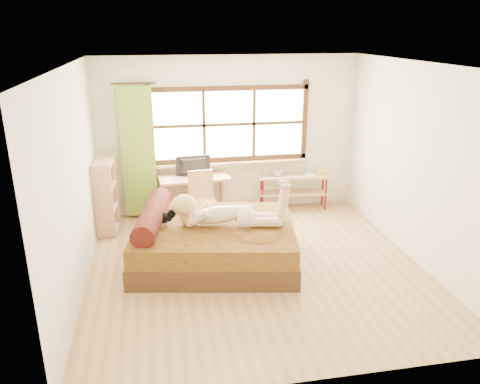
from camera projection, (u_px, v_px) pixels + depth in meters
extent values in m
plane|color=#9E754C|center=(256.00, 267.00, 6.44)|extent=(4.50, 4.50, 0.00)
plane|color=white|center=(258.00, 65.00, 5.55)|extent=(4.50, 4.50, 0.00)
plane|color=silver|center=(229.00, 136.00, 8.08)|extent=(4.50, 0.00, 4.50)
plane|color=silver|center=(314.00, 251.00, 3.91)|extent=(4.50, 0.00, 4.50)
plane|color=silver|center=(74.00, 183.00, 5.61)|extent=(0.00, 4.50, 4.50)
plane|color=silver|center=(418.00, 164.00, 6.38)|extent=(0.00, 4.50, 4.50)
cube|color=#FFEDBF|center=(229.00, 124.00, 8.01)|extent=(2.60, 0.01, 1.30)
cube|color=tan|center=(230.00, 163.00, 8.16)|extent=(2.80, 0.16, 0.04)
cube|color=olive|center=(138.00, 153.00, 7.77)|extent=(0.55, 0.10, 2.20)
cube|color=#372210|center=(216.00, 251.00, 6.59)|extent=(2.47, 2.12, 0.27)
cube|color=#351F0C|center=(215.00, 233.00, 6.50)|extent=(2.42, 2.08, 0.27)
cylinder|color=black|center=(153.00, 216.00, 6.41)|extent=(0.57, 1.52, 0.31)
cube|color=tan|center=(194.00, 178.00, 7.90)|extent=(1.22, 0.64, 0.04)
cube|color=tan|center=(165.00, 205.00, 7.69)|extent=(0.05, 0.05, 0.71)
cube|color=tan|center=(228.00, 199.00, 7.96)|extent=(0.05, 0.05, 0.71)
cube|color=tan|center=(162.00, 197.00, 8.08)|extent=(0.05, 0.05, 0.71)
cube|color=tan|center=(222.00, 191.00, 8.36)|extent=(0.05, 0.05, 0.71)
imported|color=black|center=(194.00, 166.00, 7.89)|extent=(0.59, 0.13, 0.34)
cube|color=tan|center=(203.00, 202.00, 7.60)|extent=(0.45, 0.45, 0.04)
cube|color=tan|center=(201.00, 184.00, 7.68)|extent=(0.41, 0.08, 0.47)
cube|color=tan|center=(195.00, 220.00, 7.47)|extent=(0.04, 0.04, 0.41)
cube|color=tan|center=(217.00, 218.00, 7.56)|extent=(0.04, 0.04, 0.41)
cube|color=tan|center=(191.00, 212.00, 7.79)|extent=(0.04, 0.04, 0.41)
cube|color=tan|center=(212.00, 210.00, 7.88)|extent=(0.04, 0.04, 0.41)
cube|color=tan|center=(294.00, 176.00, 8.36)|extent=(1.27, 0.45, 0.04)
cube|color=tan|center=(293.00, 193.00, 8.46)|extent=(1.27, 0.45, 0.03)
cylinder|color=maroon|center=(263.00, 195.00, 8.30)|extent=(0.04, 0.04, 0.62)
cylinder|color=maroon|center=(326.00, 193.00, 8.37)|extent=(0.04, 0.04, 0.62)
cylinder|color=maroon|center=(261.00, 190.00, 8.54)|extent=(0.04, 0.04, 0.62)
cylinder|color=maroon|center=(323.00, 189.00, 8.61)|extent=(0.04, 0.04, 0.62)
cube|color=gold|center=(320.00, 173.00, 8.37)|extent=(0.11, 0.11, 0.08)
imported|color=gray|center=(278.00, 173.00, 8.28)|extent=(0.15, 0.15, 0.11)
imported|color=gray|center=(305.00, 174.00, 8.38)|extent=(0.19, 0.24, 0.02)
cube|color=tan|center=(109.00, 229.00, 7.54)|extent=(0.32, 0.50, 0.03)
cube|color=tan|center=(107.00, 208.00, 7.41)|extent=(0.32, 0.50, 0.03)
cube|color=tan|center=(105.00, 186.00, 7.29)|extent=(0.32, 0.50, 0.03)
cube|color=tan|center=(102.00, 163.00, 7.17)|extent=(0.32, 0.50, 0.03)
cube|color=tan|center=(103.00, 202.00, 7.13)|extent=(0.29, 0.05, 1.18)
cube|color=tan|center=(108.00, 192.00, 7.58)|extent=(0.29, 0.05, 1.18)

